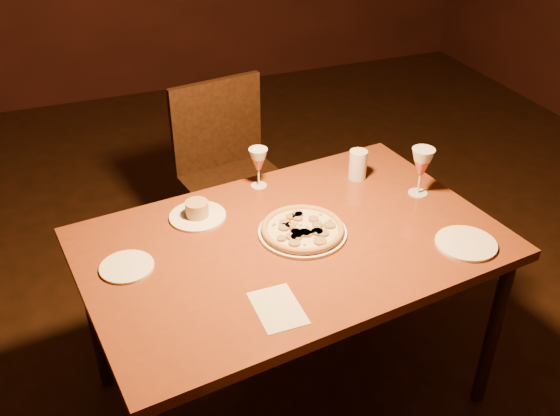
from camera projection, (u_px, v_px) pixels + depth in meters
name	position (u px, v px, depth m)	size (l,w,h in m)	color
floor	(301.00, 394.00, 2.59)	(7.00, 7.00, 0.00)	#331A11
dining_table	(291.00, 255.00, 2.23)	(1.55, 1.10, 0.77)	brown
chair_far	(232.00, 172.00, 3.05)	(0.54, 0.54, 0.98)	black
pizza_plate	(303.00, 229.00, 2.21)	(0.32, 0.32, 0.03)	white
ramekin_saucer	(197.00, 212.00, 2.30)	(0.21, 0.21, 0.07)	white
wine_glass_far	(258.00, 168.00, 2.45)	(0.07, 0.07, 0.17)	#C45551
wine_glass_right	(421.00, 172.00, 2.40)	(0.09, 0.09, 0.20)	#C45551
water_tumbler	(358.00, 165.00, 2.52)	(0.07, 0.07, 0.12)	silver
side_plate_left	(127.00, 267.00, 2.05)	(0.18, 0.18, 0.01)	white
side_plate_near	(466.00, 244.00, 2.16)	(0.21, 0.21, 0.01)	white
menu_card	(278.00, 308.00, 1.89)	(0.14, 0.20, 0.00)	beige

